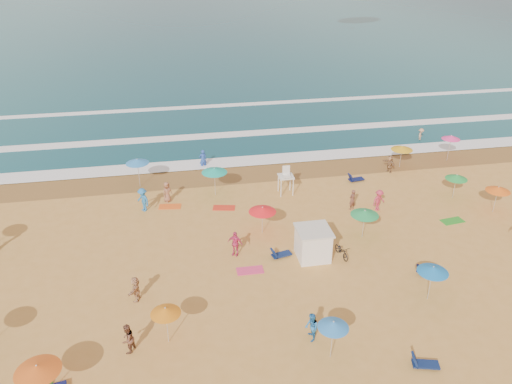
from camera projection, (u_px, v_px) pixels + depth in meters
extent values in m
plane|color=gold|center=(261.00, 254.00, 33.24)|extent=(220.00, 220.00, 0.00)
cube|color=#0C4756|center=(188.00, 32.00, 106.51)|extent=(220.00, 140.00, 0.18)
plane|color=olive|center=(234.00, 174.00, 44.14)|extent=(220.00, 220.00, 0.00)
cube|color=white|center=(231.00, 162.00, 46.27)|extent=(200.00, 2.20, 0.05)
cube|color=white|center=(222.00, 135.00, 52.38)|extent=(200.00, 1.60, 0.05)
cube|color=white|center=(212.00, 106.00, 61.10)|extent=(200.00, 1.20, 0.05)
cube|color=white|center=(313.00, 244.00, 32.47)|extent=(2.00, 2.00, 2.00)
cube|color=silver|center=(314.00, 230.00, 31.98)|extent=(2.20, 2.20, 0.12)
imported|color=black|center=(342.00, 251.00, 32.77)|extent=(0.86, 1.74, 0.88)
cone|color=orange|center=(498.00, 189.00, 37.35)|extent=(1.79, 1.79, 0.35)
cone|color=gold|center=(402.00, 148.00, 44.65)|extent=(1.93, 1.93, 0.35)
cone|color=green|center=(365.00, 213.00, 34.16)|extent=(1.94, 1.94, 0.35)
cone|color=orange|center=(165.00, 311.00, 25.14)|extent=(1.56, 1.56, 0.35)
cone|color=#FF1A20|center=(262.00, 209.00, 34.66)|extent=(1.93, 1.93, 0.35)
cone|color=blue|center=(433.00, 269.00, 28.18)|extent=(1.77, 1.77, 0.35)
cone|color=#FF3891|center=(451.00, 137.00, 45.73)|extent=(1.67, 1.67, 0.35)
cone|color=green|center=(457.00, 177.00, 39.37)|extent=(1.71, 1.71, 0.35)
cone|color=#15AF97|center=(214.00, 170.00, 39.67)|extent=(2.05, 2.05, 0.35)
cone|color=#E05B17|center=(37.00, 368.00, 22.06)|extent=(2.06, 2.06, 0.35)
cone|color=#2D7BCA|center=(333.00, 325.00, 24.20)|extent=(1.54, 1.54, 0.35)
cone|color=#2F83D4|center=(137.00, 161.00, 40.98)|extent=(1.91, 1.91, 0.35)
cube|color=#102151|center=(282.00, 254.00, 32.87)|extent=(1.40, 0.86, 0.34)
cube|color=#102150|center=(426.00, 364.00, 24.52)|extent=(1.40, 0.88, 0.34)
cube|color=#0E1247|center=(427.00, 271.00, 31.30)|extent=(1.41, 0.93, 0.34)
cube|color=#0E174A|center=(356.00, 179.00, 42.88)|extent=(1.36, 0.73, 0.34)
cube|color=#FF601C|center=(170.00, 207.00, 38.93)|extent=(1.80, 1.07, 0.03)
cube|color=#ED376D|center=(250.00, 270.00, 31.58)|extent=(1.71, 0.89, 0.03)
cube|color=red|center=(224.00, 208.00, 38.75)|extent=(1.84, 1.19, 0.03)
cube|color=#2B9324|center=(452.00, 221.00, 36.99)|extent=(1.80, 1.08, 0.03)
imported|color=brown|center=(128.00, 339.00, 25.12)|extent=(0.97, 1.03, 1.69)
imported|color=#996346|center=(167.00, 192.00, 39.34)|extent=(0.98, 0.92, 1.68)
imported|color=#254BAF|center=(203.00, 160.00, 45.28)|extent=(0.76, 0.57, 1.89)
imported|color=tan|center=(421.00, 136.00, 51.07)|extent=(1.01, 1.15, 1.54)
imported|color=brown|center=(352.00, 200.00, 38.23)|extent=(0.72, 0.63, 1.66)
imported|color=#9E7149|center=(390.00, 164.00, 44.25)|extent=(0.92, 1.54, 1.58)
imported|color=#D7356B|center=(235.00, 243.00, 32.76)|extent=(1.11, 0.89, 1.77)
imported|color=tan|center=(136.00, 289.00, 28.74)|extent=(0.87, 1.53, 1.57)
imported|color=#2A7CC6|center=(312.00, 327.00, 25.88)|extent=(0.67, 0.84, 1.65)
imported|color=#2877BD|center=(143.00, 200.00, 37.95)|extent=(1.31, 1.40, 1.90)
imported|color=#C4314A|center=(379.00, 200.00, 38.08)|extent=(1.27, 1.02, 1.71)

